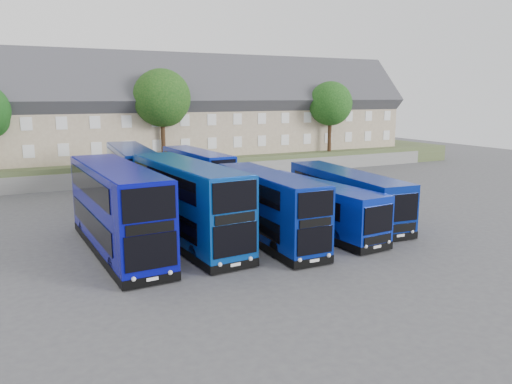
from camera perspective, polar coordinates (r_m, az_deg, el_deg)
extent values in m
plane|color=#48484D|center=(28.21, 0.45, -6.62)|extent=(120.00, 120.00, 0.00)
cube|color=slate|center=(50.09, -12.14, 1.80)|extent=(70.00, 0.40, 1.50)
cube|color=#4B5932|center=(59.70, -14.58, 3.38)|extent=(80.00, 20.00, 2.00)
cube|color=tan|center=(54.06, -26.45, 6.10)|extent=(6.00, 8.00, 6.00)
cube|color=#3B3B40|center=(53.94, -26.73, 9.27)|extent=(6.00, 10.40, 10.40)
cube|color=brown|center=(54.07, -25.46, 13.46)|extent=(0.60, 0.90, 1.40)
cube|color=tan|center=(54.42, -20.10, 6.60)|extent=(6.00, 8.00, 6.00)
cube|color=#3B3B40|center=(54.30, -20.31, 9.76)|extent=(6.00, 10.40, 10.40)
cube|color=brown|center=(54.59, -18.98, 13.88)|extent=(0.60, 0.90, 1.40)
cube|color=tan|center=(55.42, -13.90, 7.01)|extent=(6.00, 8.00, 6.00)
cube|color=#3B3B40|center=(55.31, -14.04, 10.11)|extent=(6.00, 10.40, 10.40)
cube|color=brown|center=(55.76, -12.68, 14.13)|extent=(0.60, 0.90, 1.40)
cube|color=tan|center=(57.05, -7.97, 7.33)|extent=(6.00, 8.00, 6.00)
cube|color=#3B3B40|center=(56.94, -8.05, 10.35)|extent=(6.00, 10.40, 10.40)
cube|color=brown|center=(57.53, -6.70, 14.21)|extent=(0.60, 0.90, 1.40)
cube|color=tan|center=(59.24, -2.42, 7.56)|extent=(6.00, 8.00, 6.00)
cube|color=#3B3B40|center=(59.14, -2.45, 10.46)|extent=(6.00, 10.40, 10.40)
cube|color=brown|center=(59.86, -1.13, 14.15)|extent=(0.60, 0.90, 1.40)
cube|color=tan|center=(61.94, 2.69, 7.71)|extent=(6.00, 8.00, 6.00)
cube|color=#3B3B40|center=(61.84, 2.72, 10.48)|extent=(6.00, 10.40, 10.40)
cube|color=brown|center=(62.67, 3.98, 13.99)|extent=(0.60, 0.90, 1.40)
cube|color=tan|center=(65.08, 7.35, 7.79)|extent=(6.00, 8.00, 6.00)
cube|color=#3B3B40|center=(64.98, 7.41, 10.43)|extent=(6.00, 10.40, 10.40)
cube|color=brown|center=(65.91, 8.61, 13.74)|extent=(0.60, 0.90, 1.40)
cube|color=tan|center=(68.60, 11.55, 7.82)|extent=(6.00, 8.00, 6.00)
cube|color=#3B3B40|center=(68.51, 11.65, 10.32)|extent=(6.00, 10.40, 10.40)
cube|color=brown|center=(69.52, 12.78, 13.45)|extent=(0.60, 0.90, 1.40)
cube|color=#070991|center=(28.24, -15.58, -1.64)|extent=(3.22, 12.03, 4.42)
cube|color=black|center=(28.81, -15.35, -6.03)|extent=(3.26, 12.07, 0.45)
cube|color=black|center=(22.86, -11.88, -6.70)|extent=(2.41, 0.16, 1.63)
cube|color=black|center=(22.31, -12.10, -1.39)|extent=(2.41, 0.16, 1.52)
cylinder|color=black|center=(25.00, -15.98, -8.20)|extent=(0.34, 1.01, 1.00)
cube|color=navy|center=(29.24, -7.88, -0.97)|extent=(3.49, 11.92, 4.35)
cube|color=black|center=(29.78, -7.76, -5.17)|extent=(3.53, 11.96, 0.45)
cube|color=black|center=(24.27, -2.37, -5.49)|extent=(2.37, 0.23, 1.60)
cube|color=black|center=(23.75, -2.41, -0.53)|extent=(2.37, 0.23, 1.50)
cylinder|color=black|center=(26.04, -7.01, -7.07)|extent=(0.37, 1.02, 1.00)
cube|color=navy|center=(29.18, 1.42, -1.53)|extent=(2.48, 10.22, 3.72)
cube|color=black|center=(29.65, 1.40, -5.14)|extent=(2.52, 10.26, 0.45)
cube|color=black|center=(25.06, 6.76, -5.55)|extent=(2.02, 0.09, 1.39)
cube|color=black|center=(24.60, 6.86, -1.41)|extent=(2.02, 0.09, 1.30)
cylinder|color=black|center=(26.69, 2.30, -6.54)|extent=(0.32, 1.00, 1.00)
cube|color=navy|center=(40.46, -13.95, 1.98)|extent=(3.38, 11.41, 4.15)
cube|color=black|center=(40.83, -13.81, -0.97)|extent=(3.43, 11.46, 0.45)
cube|color=black|center=(35.10, -12.49, -0.69)|extent=(2.26, 0.23, 1.53)
cube|color=black|center=(34.75, -12.63, 2.61)|extent=(2.26, 0.23, 1.43)
cylinder|color=black|center=(37.32, -14.73, -1.81)|extent=(0.37, 1.02, 1.00)
cube|color=#081D93|center=(41.63, -6.75, 2.14)|extent=(2.83, 10.17, 3.67)
cube|color=black|center=(41.96, -6.69, -0.40)|extent=(2.87, 10.21, 0.45)
cube|color=black|center=(37.22, -3.67, -0.06)|extent=(1.99, 0.17, 1.37)
cube|color=black|center=(36.92, -3.70, 2.73)|extent=(1.99, 0.17, 1.28)
cylinder|color=black|center=(38.99, -6.41, -0.97)|extent=(0.35, 1.01, 1.00)
cube|color=#08209F|center=(32.01, 6.65, -1.36)|extent=(3.23, 11.48, 2.77)
cube|color=black|center=(32.35, 6.59, -3.84)|extent=(3.27, 11.52, 0.45)
cube|color=black|center=(27.80, 13.84, -3.07)|extent=(2.06, 0.22, 1.51)
cylinder|color=black|center=(29.08, 9.16, -5.20)|extent=(0.38, 1.02, 1.00)
cube|color=navy|center=(35.27, 10.20, -0.11)|extent=(3.50, 12.34, 3.00)
cube|color=black|center=(35.60, 10.11, -2.56)|extent=(3.54, 12.39, 0.45)
cube|color=black|center=(30.34, 16.36, -1.75)|extent=(2.24, 0.24, 1.62)
cylinder|color=black|center=(31.80, 12.13, -3.90)|extent=(0.38, 1.02, 1.00)
cylinder|color=#382314|center=(51.63, -10.56, 6.04)|extent=(0.44, 0.44, 4.50)
sphere|color=#10380F|center=(51.45, -10.72, 10.54)|extent=(5.76, 5.76, 5.76)
sphere|color=#10380F|center=(52.01, -10.17, 9.57)|extent=(3.96, 3.96, 3.96)
cylinder|color=#382314|center=(59.90, 8.40, 6.53)|extent=(0.44, 0.44, 4.00)
sphere|color=#11370F|center=(59.73, 8.50, 9.97)|extent=(5.12, 5.12, 5.12)
sphere|color=#11370F|center=(60.42, 8.73, 9.22)|extent=(3.52, 3.52, 3.52)
cylinder|color=#382314|center=(69.05, 9.18, 7.19)|extent=(0.44, 0.44, 4.25)
sphere|color=#163F11|center=(68.91, 9.28, 10.36)|extent=(5.44, 5.44, 5.44)
sphere|color=#163F11|center=(69.60, 9.47, 9.66)|extent=(3.74, 3.74, 3.74)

